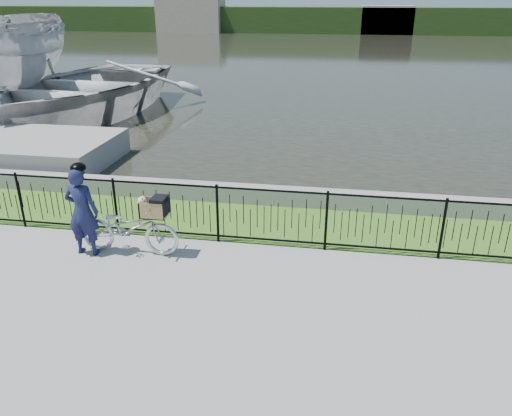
# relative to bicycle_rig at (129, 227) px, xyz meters

# --- Properties ---
(ground) EXTENTS (120.00, 120.00, 0.00)m
(ground) POSITION_rel_bicycle_rig_xyz_m (2.45, -0.93, -0.50)
(ground) COLOR gray
(ground) RESTS_ON ground
(grass_strip) EXTENTS (60.00, 2.00, 0.01)m
(grass_strip) POSITION_rel_bicycle_rig_xyz_m (2.45, 1.67, -0.49)
(grass_strip) COLOR #3D651F
(grass_strip) RESTS_ON ground
(water) EXTENTS (120.00, 120.00, 0.00)m
(water) POSITION_rel_bicycle_rig_xyz_m (2.45, 32.07, -0.50)
(water) COLOR black
(water) RESTS_ON ground
(quay_wall) EXTENTS (60.00, 0.30, 0.40)m
(quay_wall) POSITION_rel_bicycle_rig_xyz_m (2.45, 2.67, -0.30)
(quay_wall) COLOR gray
(quay_wall) RESTS_ON ground
(fence) EXTENTS (14.00, 0.06, 1.15)m
(fence) POSITION_rel_bicycle_rig_xyz_m (2.45, 0.67, 0.08)
(fence) COLOR black
(fence) RESTS_ON ground
(far_treeline) EXTENTS (120.00, 6.00, 3.00)m
(far_treeline) POSITION_rel_bicycle_rig_xyz_m (2.45, 59.07, 1.00)
(far_treeline) COLOR #263D17
(far_treeline) RESTS_ON ground
(far_building_left) EXTENTS (8.00, 4.00, 4.00)m
(far_building_left) POSITION_rel_bicycle_rig_xyz_m (-15.55, 57.07, 1.50)
(far_building_left) COLOR gray
(far_building_left) RESTS_ON ground
(far_building_right) EXTENTS (6.00, 3.00, 3.20)m
(far_building_right) POSITION_rel_bicycle_rig_xyz_m (8.45, 57.57, 1.10)
(far_building_right) COLOR gray
(far_building_right) RESTS_ON ground
(bicycle_rig) EXTENTS (1.84, 0.64, 1.13)m
(bicycle_rig) POSITION_rel_bicycle_rig_xyz_m (0.00, 0.00, 0.00)
(bicycle_rig) COLOR silver
(bicycle_rig) RESTS_ON ground
(cyclist) EXTENTS (0.60, 0.40, 1.70)m
(cyclist) POSITION_rel_bicycle_rig_xyz_m (-0.77, -0.16, 0.35)
(cyclist) COLOR #17193F
(cyclist) RESTS_ON ground
(boat_far) EXTENTS (7.94, 10.67, 2.12)m
(boat_far) POSITION_rel_bicycle_rig_xyz_m (-6.18, 10.47, 0.56)
(boat_far) COLOR #B2B2B2
(boat_far) RESTS_ON water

